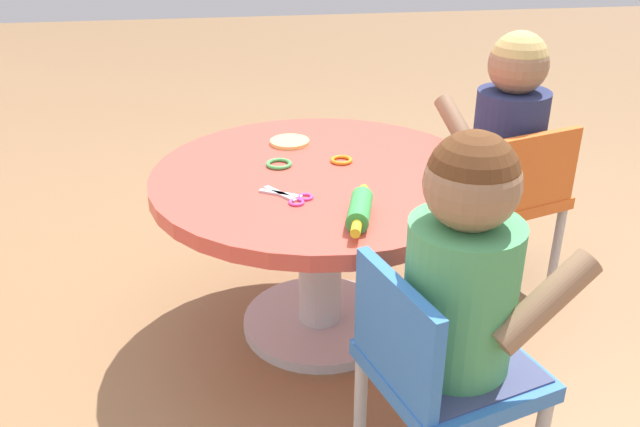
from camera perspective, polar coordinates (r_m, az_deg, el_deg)
ground_plane at (r=1.99m, az=-0.00°, el=-9.39°), size 10.00×10.00×0.00m
craft_table at (r=1.80m, az=-0.00°, el=0.12°), size 0.88×0.88×0.48m
child_chair_left at (r=1.37m, az=9.84°, el=-12.91°), size 0.37×0.37×0.54m
seated_child_left at (r=1.26m, az=12.13°, el=-4.33°), size 0.35×0.41×0.51m
child_chair_right at (r=2.12m, az=15.63°, el=1.47°), size 0.38×0.38×0.54m
seated_child_right at (r=2.07m, az=15.68°, el=7.59°), size 0.41×0.36×0.51m
rolling_pin at (r=1.50m, az=3.37°, el=0.34°), size 0.23×0.09×0.05m
craft_scissors at (r=1.61m, az=-2.38°, el=1.39°), size 0.13×0.13×0.01m
playdough_blob_0 at (r=1.95m, az=-2.56°, el=6.04°), size 0.11×0.11×0.01m
cookie_cutter_0 at (r=1.79m, az=-3.47°, el=4.19°), size 0.07×0.07×0.01m
cookie_cutter_1 at (r=1.82m, az=1.82°, el=4.52°), size 0.06×0.06×0.01m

